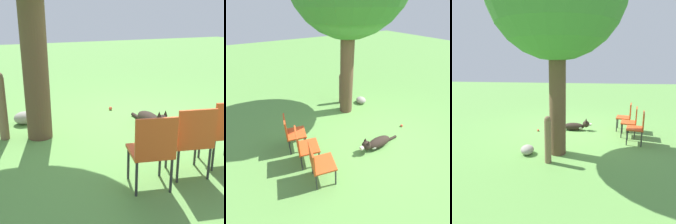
{
  "view_description": "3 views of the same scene",
  "coord_description": "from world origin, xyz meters",
  "views": [
    {
      "loc": [
        -4.56,
        2.22,
        1.86
      ],
      "look_at": [
        -0.9,
        0.66,
        0.57
      ],
      "focal_mm": 50.0,
      "sensor_mm": 36.0,
      "label": 1
    },
    {
      "loc": [
        -2.66,
        -2.5,
        2.92
      ],
      "look_at": [
        -0.84,
        0.54,
        0.7
      ],
      "focal_mm": 28.0,
      "sensor_mm": 36.0,
      "label": 2
    },
    {
      "loc": [
        -0.7,
        6.25,
        2.14
      ],
      "look_at": [
        -0.12,
        1.34,
        0.97
      ],
      "focal_mm": 35.0,
      "sensor_mm": 36.0,
      "label": 3
    }
  ],
  "objects": [
    {
      "name": "fence_post",
      "position": [
        0.15,
        1.99,
        0.52
      ],
      "size": [
        0.14,
        0.14,
        1.03
      ],
      "color": "brown",
      "rests_on": "ground_plane"
    },
    {
      "name": "dog",
      "position": [
        -0.31,
        -0.32,
        0.13
      ],
      "size": [
        1.15,
        0.27,
        0.38
      ],
      "rotation": [
        0.0,
        0.0,
        3.16
      ],
      "color": "#2D231C",
      "rests_on": "ground_plane"
    },
    {
      "name": "tennis_ball",
      "position": [
        0.86,
        -0.06,
        0.03
      ],
      "size": [
        0.07,
        0.07,
        0.07
      ],
      "color": "#E54C33",
      "rests_on": "ground_plane"
    },
    {
      "name": "red_chair_2",
      "position": [
        -1.97,
        0.66,
        0.49
      ],
      "size": [
        0.5,
        0.52,
        0.86
      ],
      "rotation": [
        0.0,
        0.0,
        -0.22
      ],
      "color": "#D14C1E",
      "rests_on": "ground_plane"
    },
    {
      "name": "garden_rock",
      "position": [
        0.72,
        1.61,
        0.11
      ],
      "size": [
        0.31,
        0.36,
        0.21
      ],
      "color": "gray",
      "rests_on": "ground_plane"
    },
    {
      "name": "red_chair_1",
      "position": [
        -1.91,
        0.1,
        0.49
      ],
      "size": [
        0.5,
        0.52,
        0.86
      ],
      "rotation": [
        0.0,
        0.0,
        -0.22
      ],
      "color": "#D14C1E",
      "rests_on": "ground_plane"
    },
    {
      "name": "red_chair_0",
      "position": [
        -1.84,
        -0.45,
        0.49
      ],
      "size": [
        0.5,
        0.52,
        0.86
      ],
      "rotation": [
        0.0,
        0.0,
        -0.22
      ],
      "color": "#D14C1E",
      "rests_on": "ground_plane"
    },
    {
      "name": "ground_plane",
      "position": [
        0.0,
        0.0,
        0.0
      ],
      "size": [
        30.0,
        30.0,
        0.0
      ],
      "primitive_type": "plane",
      "color": "#609947"
    }
  ]
}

